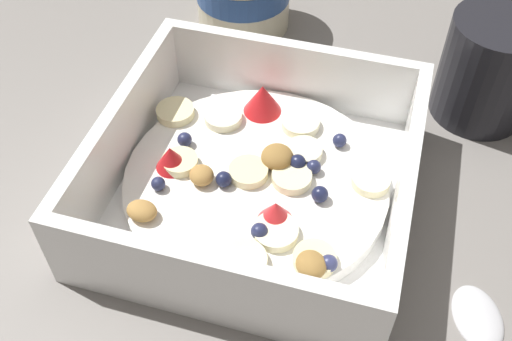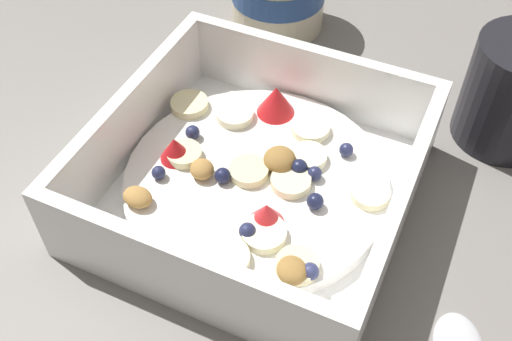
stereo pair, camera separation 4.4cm
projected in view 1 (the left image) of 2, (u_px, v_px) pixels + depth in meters
ground_plane at (255, 179)px, 0.47m from camera, size 2.40×2.40×0.00m
fruit_bowl at (256, 179)px, 0.45m from camera, size 0.22×0.22×0.07m
coffee_mug at (492, 70)px, 0.49m from camera, size 0.11×0.08×0.09m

